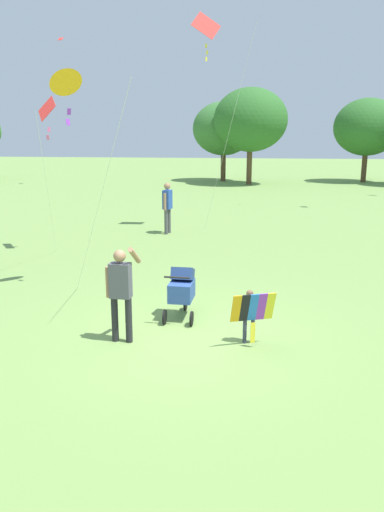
# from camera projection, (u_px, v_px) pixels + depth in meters

# --- Properties ---
(ground_plane) EXTENTS (120.00, 120.00, 0.00)m
(ground_plane) POSITION_uv_depth(u_px,v_px,m) (185.00, 336.00, 9.06)
(ground_plane) COLOR #75994C
(treeline_distant) EXTENTS (41.98, 6.86, 6.35)m
(treeline_distant) POSITION_uv_depth(u_px,v_px,m) (297.00, 127.00, 34.45)
(treeline_distant) COLOR brown
(treeline_distant) RESTS_ON ground
(child_with_butterfly_kite) EXTENTS (0.77, 0.48, 0.97)m
(child_with_butterfly_kite) POSITION_uv_depth(u_px,v_px,m) (250.00, 311.00, 8.62)
(child_with_butterfly_kite) COLOR #33384C
(child_with_butterfly_kite) RESTS_ON ground
(person_adult_flyer) EXTENTS (0.56, 0.50, 1.72)m
(person_adult_flyer) POSITION_uv_depth(u_px,v_px,m) (121.00, 287.00, 8.63)
(person_adult_flyer) COLOR #232328
(person_adult_flyer) RESTS_ON ground
(stroller) EXTENTS (0.57, 1.09, 1.03)m
(stroller) POSITION_uv_depth(u_px,v_px,m) (182.00, 288.00, 9.85)
(stroller) COLOR black
(stroller) RESTS_ON ground
(kite_adult_black) EXTENTS (2.50, 3.15, 4.87)m
(kite_adult_black) POSITION_uv_depth(u_px,v_px,m) (66.00, 84.00, 10.71)
(kite_adult_black) COLOR #F4A319
(kite_adult_black) RESTS_ON ground
(kite_orange_delta) EXTENTS (1.38, 3.39, 4.58)m
(kite_orange_delta) POSITION_uv_depth(u_px,v_px,m) (47.00, 114.00, 14.40)
(kite_orange_delta) COLOR red
(kite_orange_delta) RESTS_ON ground
(kite_green_novelty) EXTENTS (2.23, 1.82, 7.56)m
(kite_green_novelty) POSITION_uv_depth(u_px,v_px,m) (207.00, 33.00, 17.28)
(kite_green_novelty) COLOR red
(kite_green_novelty) RESTS_ON ground
(person_red_shirt) EXTENTS (0.32, 0.57, 1.80)m
(person_red_shirt) POSITION_uv_depth(u_px,v_px,m) (167.00, 204.00, 17.86)
(person_red_shirt) COLOR #4C4C51
(person_red_shirt) RESTS_ON ground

